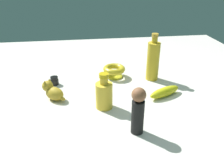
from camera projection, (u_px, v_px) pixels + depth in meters
ground at (112, 96)px, 1.13m from camera, size 2.00×2.00×0.00m
bottle_tall at (153, 60)px, 1.26m from camera, size 0.07×0.07×0.25m
banana at (165, 92)px, 1.13m from camera, size 0.18×0.12×0.05m
bowl at (114, 70)px, 1.31m from camera, size 0.12×0.12×0.06m
bottle_short at (104, 94)px, 1.02m from camera, size 0.07×0.07×0.16m
nail_polish_jar at (54, 81)px, 1.24m from camera, size 0.04×0.04×0.04m
person_figure_adult at (138, 110)px, 0.85m from camera, size 0.06×0.06×0.19m
cat_figurine at (53, 91)px, 1.10m from camera, size 0.11×0.11×0.09m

